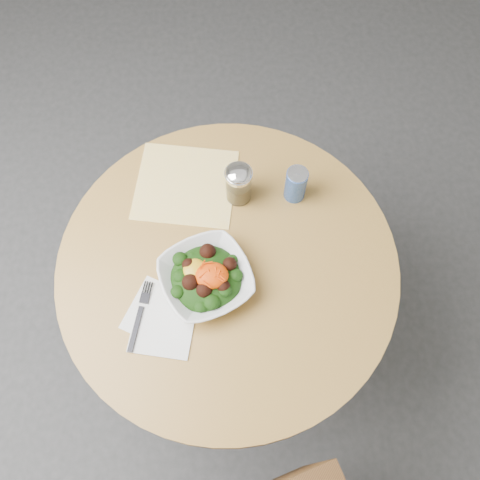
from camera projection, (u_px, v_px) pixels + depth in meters
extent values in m
plane|color=#313133|center=(232.00, 336.00, 2.08)|extent=(6.00, 6.00, 0.00)
cylinder|color=black|center=(232.00, 335.00, 2.07)|extent=(0.52, 0.52, 0.03)
cylinder|color=black|center=(230.00, 309.00, 1.76)|extent=(0.10, 0.10, 0.71)
cylinder|color=#B98943|center=(228.00, 267.00, 1.42)|extent=(0.90, 0.90, 0.04)
cube|color=#ECAF0C|center=(186.00, 185.00, 1.49)|extent=(0.31, 0.30, 0.00)
cube|color=white|center=(159.00, 313.00, 1.34)|extent=(0.20, 0.20, 0.00)
cube|color=white|center=(163.00, 326.00, 1.33)|extent=(0.18, 0.18, 0.00)
imported|color=silver|center=(206.00, 278.00, 1.35)|extent=(0.29, 0.29, 0.06)
ellipsoid|color=black|center=(206.00, 279.00, 1.35)|extent=(0.18, 0.18, 0.06)
ellipsoid|color=gold|center=(195.00, 269.00, 1.33)|extent=(0.06, 0.06, 0.02)
ellipsoid|color=#EC4D05|center=(212.00, 275.00, 1.32)|extent=(0.08, 0.07, 0.04)
cube|color=black|center=(136.00, 329.00, 1.32)|extent=(0.04, 0.12, 0.00)
cube|color=black|center=(146.00, 293.00, 1.36)|extent=(0.04, 0.07, 0.00)
cylinder|color=silver|center=(239.00, 186.00, 1.43)|extent=(0.07, 0.07, 0.11)
cylinder|color=olive|center=(239.00, 190.00, 1.45)|extent=(0.06, 0.06, 0.06)
cylinder|color=white|center=(239.00, 174.00, 1.38)|extent=(0.07, 0.07, 0.01)
ellipsoid|color=white|center=(239.00, 173.00, 1.37)|extent=(0.07, 0.07, 0.03)
cylinder|color=navy|center=(296.00, 184.00, 1.43)|extent=(0.06, 0.06, 0.11)
cylinder|color=silver|center=(298.00, 174.00, 1.38)|extent=(0.06, 0.06, 0.00)
cube|color=silver|center=(298.00, 171.00, 1.38)|extent=(0.01, 0.02, 0.00)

